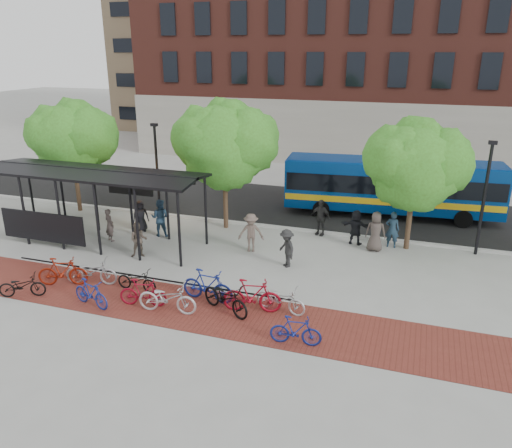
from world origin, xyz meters
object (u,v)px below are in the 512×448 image
(bus_shelter, at_px, (91,181))
(bike_11, at_px, (296,331))
(pedestrian_5, at_px, (356,227))
(bike_5, at_px, (143,293))
(bike_9, at_px, (252,296))
(tree_c, at_px, (417,162))
(bike_3, at_px, (91,293))
(pedestrian_6, at_px, (376,232))
(bike_2, at_px, (91,272))
(bike_4, at_px, (137,280))
(pedestrian_2, at_px, (160,218))
(pedestrian_3, at_px, (251,233))
(bike_0, at_px, (22,286))
(tree_a, at_px, (73,136))
(lamp_post_right, at_px, (484,196))
(bike_7, at_px, (208,286))
(bike_6, at_px, (167,298))
(pedestrian_4, at_px, (320,217))
(tree_b, at_px, (226,142))
(bike_1, at_px, (63,272))
(pedestrian_9, at_px, (287,248))
(bus, at_px, (392,184))
(lamp_post_left, at_px, (157,169))
(bike_10, at_px, (281,299))
(bike_8, at_px, (226,298))
(pedestrian_0, at_px, (141,216))
(pedestrian_1, at_px, (110,225))
(pedestrian_7, at_px, (392,229))

(bus_shelter, xyz_separation_m, bike_11, (11.22, -5.58, -2.51))
(bike_11, xyz_separation_m, pedestrian_5, (0.57, 9.16, 0.35))
(bike_5, height_order, bike_9, bike_9)
(tree_c, bearing_deg, bike_5, -135.22)
(bike_3, bearing_deg, pedestrian_6, -31.83)
(bike_2, distance_m, bike_4, 1.97)
(bike_5, distance_m, bike_9, 3.95)
(pedestrian_2, bearing_deg, pedestrian_3, 163.49)
(bike_0, relative_size, bike_3, 0.99)
(tree_a, height_order, lamp_post_right, tree_a)
(bike_0, xyz_separation_m, bike_7, (6.68, 1.91, 0.16))
(bike_6, distance_m, pedestrian_4, 9.95)
(tree_b, xyz_separation_m, bike_1, (-3.64, -8.27, -3.88))
(tree_b, relative_size, pedestrian_3, 3.59)
(bike_3, xyz_separation_m, pedestrian_3, (3.75, 6.69, 0.38))
(tree_a, bearing_deg, pedestrian_9, -16.01)
(bike_7, xyz_separation_m, pedestrian_2, (-4.93, 5.46, 0.32))
(pedestrian_3, bearing_deg, tree_a, 151.29)
(lamp_post_right, height_order, bus, lamp_post_right)
(lamp_post_left, bearing_deg, bike_7, -51.27)
(bike_10, bearing_deg, bus_shelter, 80.45)
(bike_2, bearing_deg, pedestrian_3, -57.34)
(tree_b, xyz_separation_m, bike_10, (4.98, -7.56, -3.96))
(bike_3, height_order, bike_5, bike_5)
(bike_10, bearing_deg, bike_2, 102.66)
(bike_1, relative_size, bike_8, 0.90)
(tree_c, height_order, bike_10, tree_c)
(bike_2, bearing_deg, tree_b, -32.93)
(bike_1, bearing_deg, pedestrian_3, -66.56)
(tree_c, relative_size, bike_6, 2.77)
(bike_4, height_order, pedestrian_6, pedestrian_6)
(bus_shelter, relative_size, bus, 0.91)
(pedestrian_2, xyz_separation_m, pedestrian_6, (10.23, 1.38, -0.00))
(bike_0, xyz_separation_m, bike_8, (7.62, 1.34, 0.12))
(tree_a, xyz_separation_m, pedestrian_0, (5.04, -1.90, -3.44))
(tree_b, height_order, pedestrian_1, tree_b)
(pedestrian_0, bearing_deg, bike_5, -92.68)
(pedestrian_7, bearing_deg, bus, -83.35)
(bike_10, distance_m, pedestrian_5, 7.48)
(pedestrian_1, bearing_deg, bike_8, 176.00)
(bike_0, relative_size, bike_10, 0.90)
(bike_3, xyz_separation_m, bike_7, (3.79, 1.72, 0.10))
(lamp_post_right, bearing_deg, pedestrian_9, -152.53)
(tree_b, xyz_separation_m, bike_6, (1.24, -8.87, -3.90))
(lamp_post_right, relative_size, pedestrian_7, 2.95)
(pedestrian_5, bearing_deg, bike_9, 80.61)
(bike_3, bearing_deg, bus_shelter, 48.43)
(tree_b, distance_m, pedestrian_6, 8.35)
(tree_c, distance_m, bike_9, 9.93)
(bike_4, bearing_deg, bus_shelter, 50.79)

